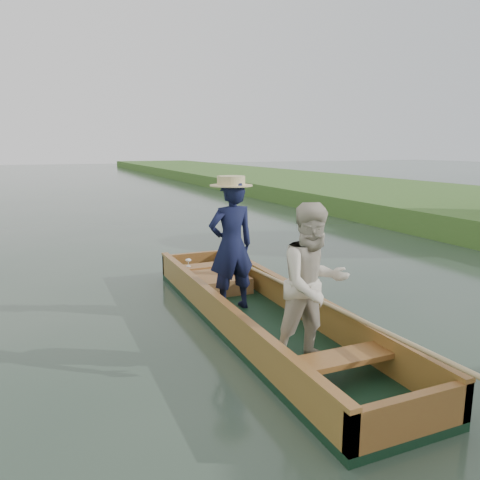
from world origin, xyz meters
name	(u,v)px	position (x,y,z in m)	size (l,w,h in m)	color
ground	(260,327)	(0.00, 0.00, 0.00)	(120.00, 120.00, 0.00)	#283D30
punt	(263,287)	(-0.03, -0.13, 0.54)	(1.12, 5.38, 1.74)	black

